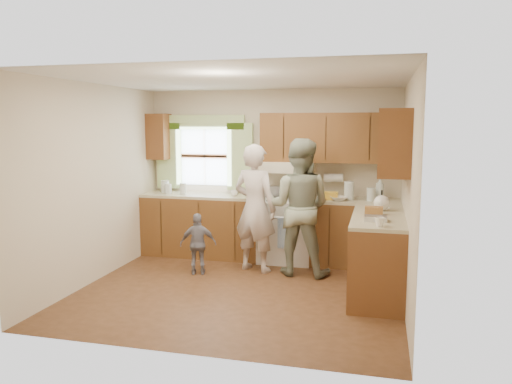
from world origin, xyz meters
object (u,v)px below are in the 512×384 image
(stove, at_px, (286,229))
(woman_left, at_px, (255,208))
(woman_right, at_px, (299,207))
(child, at_px, (198,244))

(stove, bearing_deg, woman_left, -119.15)
(woman_right, bearing_deg, child, 18.84)
(stove, height_order, child, stove)
(stove, height_order, woman_right, woman_right)
(stove, xyz_separation_m, woman_right, (0.27, -0.59, 0.44))
(woman_left, height_order, woman_right, woman_right)
(stove, distance_m, woman_left, 0.78)
(stove, height_order, woman_left, woman_left)
(child, bearing_deg, stove, -154.22)
(stove, distance_m, child, 1.38)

